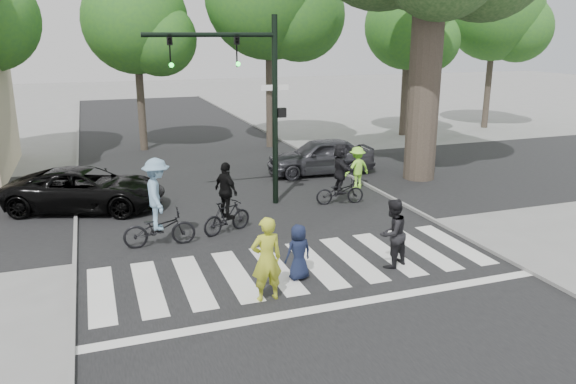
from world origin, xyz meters
The scene contains 20 objects.
ground centered at (0.00, 0.00, 0.00)m, with size 120.00×120.00×0.00m, color gray.
road_stem centered at (0.00, 5.00, 0.01)m, with size 10.00×70.00×0.01m, color black.
road_cross centered at (0.00, 8.00, 0.01)m, with size 70.00×10.00×0.01m, color black.
curb_left centered at (-5.05, 5.00, 0.05)m, with size 0.10×70.00×0.10m, color gray.
curb_right centered at (5.05, 5.00, 0.05)m, with size 0.10×70.00×0.10m, color gray.
crosswalk centered at (0.00, 0.66, 0.01)m, with size 10.00×3.85×0.01m.
traffic_signal centered at (0.35, 6.20, 3.90)m, with size 4.45×0.29×6.00m.
bg_tree_2 centered at (-1.76, 16.62, 5.78)m, with size 5.04×4.80×8.40m.
bg_tree_3 centered at (4.31, 15.27, 6.94)m, with size 6.30×6.00×10.20m.
bg_tree_4 centered at (12.23, 16.12, 5.64)m, with size 4.83×4.60×8.15m.
bg_tree_5 centered at (18.27, 16.69, 6.36)m, with size 5.67×5.40×9.30m.
pedestrian_woman centered at (-1.19, -0.42, 0.92)m, with size 0.67×0.44×1.84m, color gold.
pedestrian_child centered at (-0.19, 0.34, 0.65)m, with size 0.64×0.41×1.31m, color #151C36.
pedestrian_adult centered at (2.17, 0.27, 0.84)m, with size 0.82×0.64×1.69m, color black.
cyclist_left centered at (-2.91, 3.51, 1.03)m, with size 1.90×1.25×2.38m.
cyclist_mid centered at (-1.00, 3.90, 0.84)m, with size 1.61×1.03×2.04m.
cyclist_right centered at (3.17, 5.41, 0.91)m, with size 1.67×1.55×2.03m.
car_suv centered at (-4.69, 7.55, 0.68)m, with size 2.25×4.87×1.35m, color black.
car_grey centered at (4.17, 9.46, 0.73)m, with size 1.71×4.26×1.45m, color #35353B.
bystander_hivis centered at (4.56, 6.96, 0.77)m, with size 0.99×0.57×1.54m, color #9DFF40.
Camera 1 is at (-4.40, -10.76, 5.42)m, focal length 35.00 mm.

